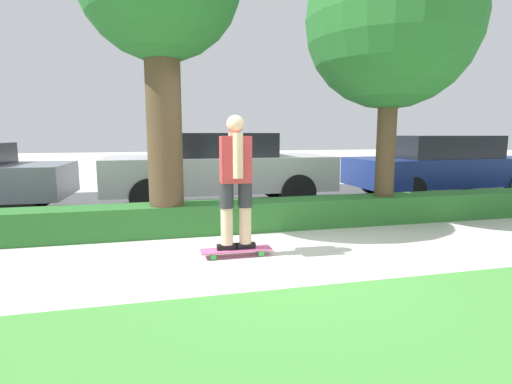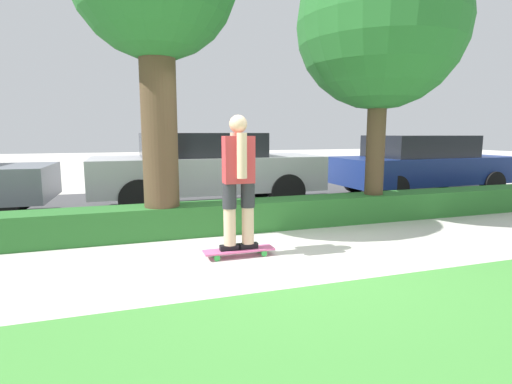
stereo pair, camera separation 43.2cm
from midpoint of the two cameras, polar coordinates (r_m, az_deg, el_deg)
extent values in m
plane|color=beige|center=(5.22, 2.20, -9.31)|extent=(60.00, 60.00, 0.00)
cube|color=#474749|center=(9.17, -7.00, -1.59)|extent=(17.78, 5.00, 0.01)
cube|color=#2D702D|center=(6.64, -2.62, -3.32)|extent=(17.78, 0.60, 0.48)
cube|color=#DB5B93|center=(5.23, -4.83, -8.28)|extent=(0.92, 0.24, 0.02)
cylinder|color=green|center=(5.24, -1.23, -8.79)|extent=(0.08, 0.04, 0.08)
cylinder|color=green|center=(5.41, -1.79, -8.25)|extent=(0.08, 0.04, 0.08)
cylinder|color=green|center=(5.10, -8.05, -9.35)|extent=(0.08, 0.04, 0.08)
cylinder|color=green|center=(5.27, -8.41, -8.78)|extent=(0.08, 0.04, 0.08)
cube|color=black|center=(5.20, -6.15, -7.91)|extent=(0.26, 0.09, 0.07)
cylinder|color=beige|center=(5.09, -6.23, -3.23)|extent=(0.16, 0.16, 0.80)
cylinder|color=#2D2D33|center=(5.05, -6.27, -0.57)|extent=(0.18, 0.18, 0.32)
cube|color=black|center=(5.25, -3.54, -7.71)|extent=(0.26, 0.09, 0.07)
cylinder|color=beige|center=(5.15, -3.58, -3.07)|extent=(0.16, 0.16, 0.80)
cylinder|color=#2D2D33|center=(5.10, -3.61, -0.44)|extent=(0.18, 0.18, 0.32)
cube|color=#C6383D|center=(5.02, -5.00, 4.61)|extent=(0.38, 0.21, 0.59)
cylinder|color=beige|center=(4.87, -4.58, 5.19)|extent=(0.12, 0.12, 0.55)
cylinder|color=beige|center=(5.17, -5.41, 5.37)|extent=(0.12, 0.12, 0.55)
sphere|color=beige|center=(5.01, -5.06, 9.65)|extent=(0.23, 0.23, 0.23)
cylinder|color=brown|center=(6.24, -15.56, 8.09)|extent=(0.53, 0.53, 3.17)
cylinder|color=brown|center=(7.48, 15.12, 6.11)|extent=(0.33, 0.33, 2.65)
sphere|color=#286B2D|center=(7.70, 15.77, 22.12)|extent=(2.91, 2.91, 2.91)
cylinder|color=black|center=(9.68, -32.02, -0.18)|extent=(0.71, 0.21, 0.71)
cube|color=#B7B7BC|center=(8.69, -8.24, 2.71)|extent=(4.77, 1.87, 0.72)
cube|color=black|center=(8.63, -9.27, 6.69)|extent=(2.48, 1.64, 0.49)
cylinder|color=black|center=(8.31, 2.96, 0.02)|extent=(0.75, 0.22, 0.75)
cylinder|color=black|center=(9.91, -0.62, 1.41)|extent=(0.75, 0.22, 0.75)
cylinder|color=black|center=(7.75, -17.89, -0.98)|extent=(0.75, 0.22, 0.75)
cylinder|color=black|center=(9.45, -17.98, 0.65)|extent=(0.75, 0.22, 0.75)
cube|color=navy|center=(11.13, 21.67, 3.00)|extent=(4.76, 1.94, 0.66)
cube|color=black|center=(11.01, 21.28, 6.12)|extent=(2.49, 1.67, 0.54)
cylinder|color=black|center=(11.58, 29.82, 1.01)|extent=(0.63, 0.22, 0.63)
cylinder|color=black|center=(12.75, 24.23, 1.97)|extent=(0.63, 0.22, 0.63)
cylinder|color=black|center=(9.61, 18.07, 0.41)|extent=(0.63, 0.22, 0.63)
cylinder|color=black|center=(11.00, 12.90, 1.59)|extent=(0.63, 0.22, 0.63)
camera|label=1|loc=(0.22, 87.76, 0.33)|focal=28.00mm
camera|label=2|loc=(0.22, -92.24, -0.33)|focal=28.00mm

